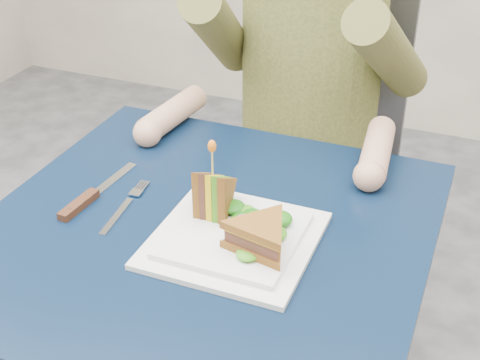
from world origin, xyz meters
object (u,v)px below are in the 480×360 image
at_px(chair, 316,142).
at_px(plate, 234,238).
at_px(table, 205,263).
at_px(knife, 86,200).
at_px(sandwich_upright, 213,194).
at_px(sandwich_flat, 261,236).
at_px(diner, 312,19).
at_px(fork, 124,208).

distance_m(chair, plate, 0.77).
xyz_separation_m(table, chair, (0.00, 0.72, -0.11)).
relative_size(plate, knife, 1.17).
relative_size(chair, plate, 3.58).
relative_size(sandwich_upright, knife, 0.58).
bearing_deg(plate, knife, 177.77).
relative_size(plate, sandwich_flat, 1.70).
xyz_separation_m(table, diner, (-0.00, 0.60, 0.26)).
height_order(sandwich_flat, fork, sandwich_flat).
height_order(table, chair, chair).
relative_size(chair, diner, 1.25).
distance_m(plate, knife, 0.29).
distance_m(chair, diner, 0.39).
relative_size(table, fork, 4.18).
bearing_deg(sandwich_upright, chair, 90.77).
bearing_deg(plate, diner, 96.04).
height_order(plate, sandwich_flat, sandwich_flat).
bearing_deg(fork, plate, -4.89).
distance_m(table, sandwich_flat, 0.18).
xyz_separation_m(plate, knife, (-0.29, 0.01, -0.00)).
distance_m(diner, fork, 0.65).
distance_m(table, sandwich_upright, 0.14).
height_order(chair, fork, chair).
distance_m(diner, sandwich_upright, 0.60).
xyz_separation_m(chair, fork, (-0.15, -0.72, 0.19)).
height_order(diner, sandwich_flat, diner).
bearing_deg(table, sandwich_flat, -21.43).
xyz_separation_m(chair, diner, (-0.00, -0.11, 0.37)).
xyz_separation_m(chair, sandwich_flat, (0.12, -0.76, 0.23)).
bearing_deg(diner, table, -90.00).
bearing_deg(sandwich_flat, knife, 174.04).
height_order(plate, knife, plate).
bearing_deg(plate, fork, 175.11).
height_order(fork, knife, knife).
relative_size(plate, fork, 1.45).
bearing_deg(knife, plate, -2.23).
height_order(table, diner, diner).
bearing_deg(sandwich_flat, chair, 99.03).
relative_size(sandwich_flat, knife, 0.69).
bearing_deg(table, chair, 90.00).
xyz_separation_m(fork, knife, (-0.07, -0.01, 0.00)).
xyz_separation_m(sandwich_flat, knife, (-0.35, 0.04, -0.04)).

